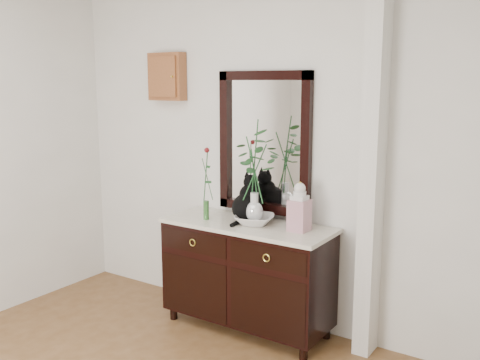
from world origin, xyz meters
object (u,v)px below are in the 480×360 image
Objects in this scene: cat at (247,198)px; lotus_bowl at (254,220)px; sideboard at (247,270)px; ginger_jar at (299,206)px.

cat is 0.19m from lotus_bowl.
sideboard is at bearing -63.55° from cat.
ginger_jar is (0.47, -0.04, 0.00)m from cat.
ginger_jar is at bearing 4.67° from lotus_bowl.
ginger_jar is (0.36, 0.03, 0.15)m from lotus_bowl.
lotus_bowl is at bearing -39.32° from cat.
sideboard is 0.56m from cat.
cat is 0.99× the size of ginger_jar.
ginger_jar is at bearing -12.08° from cat.
sideboard is 3.70× the size of cat.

